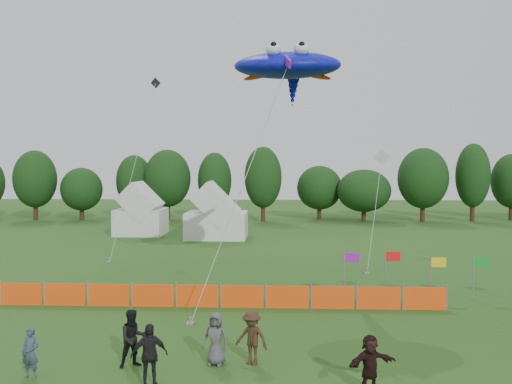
{
  "coord_description": "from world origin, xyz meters",
  "views": [
    {
      "loc": [
        1.1,
        -17.82,
        6.45
      ],
      "look_at": [
        0.0,
        6.0,
        5.2
      ],
      "focal_mm": 40.0,
      "sensor_mm": 36.0,
      "label": 1
    }
  ],
  "objects_px": {
    "spectator_b": "(133,338)",
    "tent_left": "(141,213)",
    "spectator_c": "(252,337)",
    "spectator_e": "(216,339)",
    "spectator_a": "(30,353)",
    "spectator_f": "(370,363)",
    "tent_right": "(217,217)",
    "spectator_d": "(149,355)",
    "barrier_fence": "(220,296)",
    "stingray_kite": "(288,67)"
  },
  "relations": [
    {
      "from": "tent_left",
      "to": "spectator_b",
      "type": "relative_size",
      "value": 2.34
    },
    {
      "from": "barrier_fence",
      "to": "spectator_a",
      "type": "height_order",
      "value": "spectator_a"
    },
    {
      "from": "spectator_c",
      "to": "stingray_kite",
      "type": "relative_size",
      "value": 0.14
    },
    {
      "from": "spectator_a",
      "to": "spectator_f",
      "type": "xyz_separation_m",
      "value": [
        9.98,
        -0.59,
        0.05
      ]
    },
    {
      "from": "barrier_fence",
      "to": "spectator_e",
      "type": "relative_size",
      "value": 11.89
    },
    {
      "from": "spectator_c",
      "to": "stingray_kite",
      "type": "distance_m",
      "value": 14.42
    },
    {
      "from": "spectator_a",
      "to": "spectator_b",
      "type": "xyz_separation_m",
      "value": [
        2.82,
        1.07,
        0.14
      ]
    },
    {
      "from": "spectator_e",
      "to": "tent_left",
      "type": "bearing_deg",
      "value": 120.2
    },
    {
      "from": "tent_left",
      "to": "spectator_e",
      "type": "xyz_separation_m",
      "value": [
        10.49,
        -32.34,
        -1.05
      ]
    },
    {
      "from": "tent_right",
      "to": "spectator_d",
      "type": "bearing_deg",
      "value": -86.86
    },
    {
      "from": "spectator_d",
      "to": "spectator_c",
      "type": "bearing_deg",
      "value": 10.47
    },
    {
      "from": "spectator_a",
      "to": "spectator_c",
      "type": "height_order",
      "value": "spectator_c"
    },
    {
      "from": "spectator_a",
      "to": "spectator_e",
      "type": "distance_m",
      "value": 5.57
    },
    {
      "from": "tent_right",
      "to": "spectator_e",
      "type": "xyz_separation_m",
      "value": [
        3.46,
        -30.1,
        -1.0
      ]
    },
    {
      "from": "spectator_d",
      "to": "spectator_e",
      "type": "bearing_deg",
      "value": 23.73
    },
    {
      "from": "barrier_fence",
      "to": "tent_right",
      "type": "bearing_deg",
      "value": 96.94
    },
    {
      "from": "spectator_c",
      "to": "stingray_kite",
      "type": "xyz_separation_m",
      "value": [
        1.22,
        10.13,
        10.19
      ]
    },
    {
      "from": "tent_left",
      "to": "spectator_c",
      "type": "xyz_separation_m",
      "value": [
        11.64,
        -32.26,
        -1.02
      ]
    },
    {
      "from": "tent_left",
      "to": "stingray_kite",
      "type": "bearing_deg",
      "value": -59.84
    },
    {
      "from": "tent_left",
      "to": "barrier_fence",
      "type": "distance_m",
      "value": 27.1
    },
    {
      "from": "spectator_e",
      "to": "spectator_f",
      "type": "height_order",
      "value": "spectator_e"
    },
    {
      "from": "spectator_f",
      "to": "spectator_b",
      "type": "bearing_deg",
      "value": 141.56
    },
    {
      "from": "tent_left",
      "to": "spectator_e",
      "type": "distance_m",
      "value": 34.02
    },
    {
      "from": "spectator_b",
      "to": "tent_left",
      "type": "bearing_deg",
      "value": 75.2
    },
    {
      "from": "tent_right",
      "to": "spectator_c",
      "type": "height_order",
      "value": "tent_right"
    },
    {
      "from": "spectator_a",
      "to": "spectator_b",
      "type": "bearing_deg",
      "value": 31.12
    },
    {
      "from": "barrier_fence",
      "to": "spectator_d",
      "type": "relative_size",
      "value": 10.85
    },
    {
      "from": "tent_right",
      "to": "spectator_c",
      "type": "bearing_deg",
      "value": -81.28
    },
    {
      "from": "spectator_c",
      "to": "spectator_d",
      "type": "bearing_deg",
      "value": -119.59
    },
    {
      "from": "spectator_a",
      "to": "spectator_f",
      "type": "distance_m",
      "value": 10.0
    },
    {
      "from": "barrier_fence",
      "to": "stingray_kite",
      "type": "xyz_separation_m",
      "value": [
        3.02,
        3.09,
        10.56
      ]
    },
    {
      "from": "tent_right",
      "to": "spectator_e",
      "type": "bearing_deg",
      "value": -83.44
    },
    {
      "from": "tent_left",
      "to": "stingray_kite",
      "type": "distance_m",
      "value": 27.18
    },
    {
      "from": "spectator_c",
      "to": "spectator_a",
      "type": "bearing_deg",
      "value": -141.46
    },
    {
      "from": "tent_right",
      "to": "spectator_c",
      "type": "distance_m",
      "value": 30.39
    },
    {
      "from": "spectator_b",
      "to": "spectator_e",
      "type": "bearing_deg",
      "value": -21.78
    },
    {
      "from": "barrier_fence",
      "to": "spectator_f",
      "type": "xyz_separation_m",
      "value": [
        5.24,
        -9.08,
        0.31
      ]
    },
    {
      "from": "spectator_b",
      "to": "spectator_a",
      "type": "bearing_deg",
      "value": 172.35
    },
    {
      "from": "spectator_c",
      "to": "spectator_b",
      "type": "bearing_deg",
      "value": -148.11
    },
    {
      "from": "barrier_fence",
      "to": "spectator_d",
      "type": "xyz_separation_m",
      "value": [
        -1.04,
        -8.99,
        0.42
      ]
    },
    {
      "from": "tent_right",
      "to": "barrier_fence",
      "type": "bearing_deg",
      "value": -83.06
    },
    {
      "from": "spectator_c",
      "to": "spectator_e",
      "type": "xyz_separation_m",
      "value": [
        -1.15,
        -0.08,
        -0.03
      ]
    },
    {
      "from": "spectator_e",
      "to": "stingray_kite",
      "type": "bearing_deg",
      "value": 89.2
    },
    {
      "from": "spectator_d",
      "to": "tent_left",
      "type": "bearing_deg",
      "value": 80.49
    },
    {
      "from": "stingray_kite",
      "to": "tent_left",
      "type": "bearing_deg",
      "value": 120.16
    },
    {
      "from": "spectator_b",
      "to": "spectator_e",
      "type": "distance_m",
      "value": 2.6
    },
    {
      "from": "spectator_e",
      "to": "barrier_fence",
      "type": "bearing_deg",
      "value": 107.53
    },
    {
      "from": "spectator_e",
      "to": "spectator_f",
      "type": "xyz_separation_m",
      "value": [
        4.58,
        -1.96,
        -0.03
      ]
    },
    {
      "from": "spectator_c",
      "to": "spectator_e",
      "type": "relative_size",
      "value": 1.03
    },
    {
      "from": "barrier_fence",
      "to": "stingray_kite",
      "type": "bearing_deg",
      "value": 45.62
    }
  ]
}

